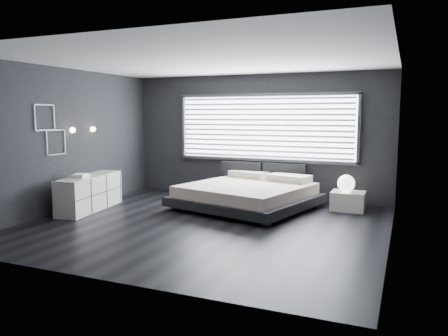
% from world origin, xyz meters
% --- Properties ---
extents(room, '(6.04, 6.00, 2.80)m').
position_xyz_m(room, '(0.00, 0.00, 1.40)').
color(room, black).
rests_on(room, ground).
extents(window, '(4.14, 0.09, 1.52)m').
position_xyz_m(window, '(0.20, 2.70, 1.61)').
color(window, white).
rests_on(window, ground).
extents(headboard, '(1.96, 0.16, 0.52)m').
position_xyz_m(headboard, '(0.19, 2.64, 0.57)').
color(headboard, black).
rests_on(headboard, ground).
extents(sconce_near, '(0.18, 0.11, 0.11)m').
position_xyz_m(sconce_near, '(-2.88, 0.05, 1.60)').
color(sconce_near, silver).
rests_on(sconce_near, ground).
extents(sconce_far, '(0.18, 0.11, 0.11)m').
position_xyz_m(sconce_far, '(-2.88, 0.65, 1.60)').
color(sconce_far, silver).
rests_on(sconce_far, ground).
extents(wall_art_upper, '(0.01, 0.48, 0.48)m').
position_xyz_m(wall_art_upper, '(-2.98, -0.55, 1.85)').
color(wall_art_upper, '#47474C').
rests_on(wall_art_upper, ground).
extents(wall_art_lower, '(0.01, 0.48, 0.48)m').
position_xyz_m(wall_art_lower, '(-2.98, -0.30, 1.38)').
color(wall_art_lower, '#47474C').
rests_on(wall_art_lower, ground).
extents(bed, '(2.96, 2.88, 0.64)m').
position_xyz_m(bed, '(0.21, 1.60, 0.30)').
color(bed, black).
rests_on(bed, ground).
extents(nightstand, '(0.65, 0.54, 0.38)m').
position_xyz_m(nightstand, '(2.13, 2.16, 0.19)').
color(nightstand, white).
rests_on(nightstand, ground).
extents(orb_lamp, '(0.34, 0.34, 0.34)m').
position_xyz_m(orb_lamp, '(2.09, 2.14, 0.55)').
color(orb_lamp, white).
rests_on(orb_lamp, nightstand).
extents(dresser, '(0.73, 1.78, 0.69)m').
position_xyz_m(dresser, '(-2.65, 0.21, 0.35)').
color(dresser, white).
rests_on(dresser, ground).
extents(book_stack, '(0.34, 0.40, 0.07)m').
position_xyz_m(book_stack, '(-2.63, -0.07, 0.73)').
color(book_stack, white).
rests_on(book_stack, dresser).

